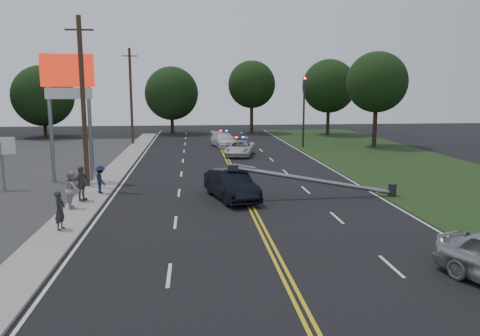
{
  "coord_description": "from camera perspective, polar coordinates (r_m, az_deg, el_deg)",
  "views": [
    {
      "loc": [
        -2.88,
        -16.32,
        5.91
      ],
      "look_at": [
        -0.37,
        8.19,
        1.7
      ],
      "focal_mm": 35.0,
      "sensor_mm": 36.0,
      "label": 1
    }
  ],
  "objects": [
    {
      "name": "fallen_streetlight",
      "position": [
        25.82,
        10.17,
        -1.61
      ],
      "size": [
        9.36,
        0.44,
        1.91
      ],
      "color": "#2D2D30",
      "rests_on": "ground"
    },
    {
      "name": "bystander_a",
      "position": [
        20.76,
        -21.09,
        -4.84
      ],
      "size": [
        0.5,
        0.66,
        1.63
      ],
      "primitive_type": "imported",
      "rotation": [
        0.0,
        0.0,
        1.36
      ],
      "color": "#29272F",
      "rests_on": "sidewalk"
    },
    {
      "name": "bystander_b",
      "position": [
        24.3,
        -19.75,
        -2.47
      ],
      "size": [
        0.91,
        1.05,
        1.82
      ],
      "primitive_type": "imported",
      "rotation": [
        0.0,
        0.0,
        1.86
      ],
      "color": "#A4A3A8",
      "rests_on": "sidewalk"
    },
    {
      "name": "tree_6",
      "position": [
        62.29,
        -8.35,
        8.98
      ],
      "size": [
        6.93,
        6.93,
        8.72
      ],
      "color": "black",
      "rests_on": "ground"
    },
    {
      "name": "tree_7",
      "position": [
        62.72,
        1.44,
        10.14
      ],
      "size": [
        6.24,
        6.24,
        9.53
      ],
      "color": "black",
      "rests_on": "ground"
    },
    {
      "name": "bystander_c",
      "position": [
        27.17,
        -16.64,
        -1.35
      ],
      "size": [
        1.0,
        1.16,
        1.56
      ],
      "primitive_type": "imported",
      "rotation": [
        0.0,
        0.0,
        2.08
      ],
      "color": "#17203A",
      "rests_on": "sidewalk"
    },
    {
      "name": "sidewalk",
      "position": [
        27.53,
        -17.29,
        -3.02
      ],
      "size": [
        1.8,
        70.0,
        0.12
      ],
      "primitive_type": "cube",
      "color": "gray",
      "rests_on": "ground"
    },
    {
      "name": "tree_9",
      "position": [
        49.72,
        16.35,
        10.0
      ],
      "size": [
        6.1,
        6.1,
        9.57
      ],
      "color": "black",
      "rests_on": "ground"
    },
    {
      "name": "emergency_a",
      "position": [
        41.39,
        -0.02,
        2.4
      ],
      "size": [
        3.23,
        5.08,
        1.3
      ],
      "primitive_type": "imported",
      "rotation": [
        0.0,
        0.0,
        -0.24
      ],
      "color": "silver",
      "rests_on": "ground"
    },
    {
      "name": "grass_verge",
      "position": [
        31.56,
        25.58,
        -2.05
      ],
      "size": [
        12.0,
        80.0,
        0.01
      ],
      "primitive_type": "cube",
      "color": "black",
      "rests_on": "ground"
    },
    {
      "name": "tree_8",
      "position": [
        61.43,
        10.79,
        9.77
      ],
      "size": [
        6.78,
        6.78,
        9.57
      ],
      "color": "black",
      "rests_on": "ground"
    },
    {
      "name": "small_sign",
      "position": [
        30.64,
        -27.09,
        1.92
      ],
      "size": [
        1.6,
        0.14,
        3.1
      ],
      "color": "gray",
      "rests_on": "ground"
    },
    {
      "name": "pylon_sign",
      "position": [
        31.27,
        -20.22,
        9.27
      ],
      "size": [
        3.2,
        0.35,
        8.0
      ],
      "color": "gray",
      "rests_on": "ground"
    },
    {
      "name": "traffic_signal",
      "position": [
        47.68,
        7.8,
        7.56
      ],
      "size": [
        0.28,
        0.41,
        7.05
      ],
      "color": "#2D2D30",
      "rests_on": "ground"
    },
    {
      "name": "centerline_yellow",
      "position": [
        27.13,
        0.39,
        -2.87
      ],
      "size": [
        0.36,
        80.0,
        0.0
      ],
      "primitive_type": "cube",
      "color": "gold",
      "rests_on": "ground"
    },
    {
      "name": "utility_pole_far",
      "position": [
        50.73,
        -13.14,
        8.51
      ],
      "size": [
        1.6,
        0.28,
        10.0
      ],
      "color": "#382619",
      "rests_on": "ground"
    },
    {
      "name": "tree_5",
      "position": [
        62.08,
        -22.88,
        8.1
      ],
      "size": [
        7.35,
        7.35,
        8.67
      ],
      "color": "black",
      "rests_on": "ground"
    },
    {
      "name": "ground",
      "position": [
        17.6,
        3.98,
        -9.95
      ],
      "size": [
        120.0,
        120.0,
        0.0
      ],
      "primitive_type": "plane",
      "color": "black",
      "rests_on": "ground"
    },
    {
      "name": "emergency_b",
      "position": [
        47.95,
        -2.0,
        3.46
      ],
      "size": [
        2.88,
        5.18,
        1.42
      ],
      "primitive_type": "imported",
      "rotation": [
        0.0,
        0.0,
        0.19
      ],
      "color": "silver",
      "rests_on": "ground"
    },
    {
      "name": "bystander_d",
      "position": [
        25.58,
        -18.79,
        -1.8
      ],
      "size": [
        0.96,
        1.15,
        1.84
      ],
      "primitive_type": "imported",
      "rotation": [
        0.0,
        0.0,
        1.0
      ],
      "color": "#5F534C",
      "rests_on": "sidewalk"
    },
    {
      "name": "crashed_sedan",
      "position": [
        25.12,
        -1.07,
        -2.07
      ],
      "size": [
        2.9,
        5.07,
        1.58
      ],
      "primitive_type": "imported",
      "rotation": [
        0.0,
        0.0,
        0.27
      ],
      "color": "black",
      "rests_on": "ground"
    },
    {
      "name": "utility_pole_mid",
      "position": [
        29.03,
        -18.58,
        7.56
      ],
      "size": [
        1.6,
        0.28,
        10.0
      ],
      "color": "#382619",
      "rests_on": "ground"
    }
  ]
}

